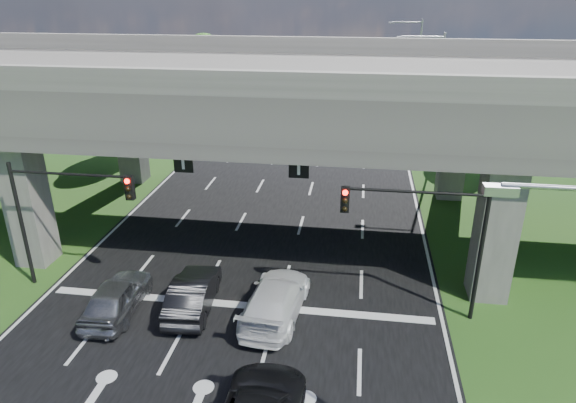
% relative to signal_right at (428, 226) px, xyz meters
% --- Properties ---
extents(ground, '(160.00, 160.00, 0.00)m').
position_rel_signal_right_xyz_m(ground, '(-7.82, -3.94, -4.19)').
color(ground, '#234D18').
rests_on(ground, ground).
extents(road, '(18.00, 120.00, 0.03)m').
position_rel_signal_right_xyz_m(road, '(-7.82, 6.06, -4.17)').
color(road, black).
rests_on(road, ground).
extents(overpass, '(80.00, 15.00, 10.00)m').
position_rel_signal_right_xyz_m(overpass, '(-7.82, 8.06, 3.73)').
color(overpass, '#34322F').
rests_on(overpass, ground).
extents(warehouse, '(20.00, 10.00, 4.00)m').
position_rel_signal_right_xyz_m(warehouse, '(-33.82, 31.06, -2.19)').
color(warehouse, '#9E9E99').
rests_on(warehouse, ground).
extents(signal_right, '(5.76, 0.54, 6.00)m').
position_rel_signal_right_xyz_m(signal_right, '(0.00, 0.00, 0.00)').
color(signal_right, black).
rests_on(signal_right, ground).
extents(signal_left, '(5.76, 0.54, 6.00)m').
position_rel_signal_right_xyz_m(signal_left, '(-15.65, 0.00, 0.00)').
color(signal_left, black).
rests_on(signal_left, ground).
extents(streetlight_far, '(3.38, 0.25, 10.00)m').
position_rel_signal_right_xyz_m(streetlight_far, '(2.27, 20.06, 1.66)').
color(streetlight_far, gray).
rests_on(streetlight_far, ground).
extents(streetlight_beyond, '(3.38, 0.25, 10.00)m').
position_rel_signal_right_xyz_m(streetlight_beyond, '(2.27, 36.06, 1.66)').
color(streetlight_beyond, gray).
rests_on(streetlight_beyond, ground).
extents(tree_left_near, '(4.50, 4.50, 7.80)m').
position_rel_signal_right_xyz_m(tree_left_near, '(-21.78, 22.06, 0.63)').
color(tree_left_near, black).
rests_on(tree_left_near, ground).
extents(tree_left_mid, '(3.91, 3.90, 6.76)m').
position_rel_signal_right_xyz_m(tree_left_mid, '(-24.78, 30.06, -0.01)').
color(tree_left_mid, black).
rests_on(tree_left_mid, ground).
extents(tree_left_far, '(4.80, 4.80, 8.32)m').
position_rel_signal_right_xyz_m(tree_left_far, '(-20.78, 38.06, 0.95)').
color(tree_left_far, black).
rests_on(tree_left_far, ground).
extents(tree_right_near, '(4.20, 4.20, 7.28)m').
position_rel_signal_right_xyz_m(tree_right_near, '(5.22, 24.06, 0.31)').
color(tree_right_near, black).
rests_on(tree_right_near, ground).
extents(tree_right_mid, '(3.91, 3.90, 6.76)m').
position_rel_signal_right_xyz_m(tree_right_mid, '(8.22, 32.06, -0.01)').
color(tree_right_mid, black).
rests_on(tree_right_mid, ground).
extents(tree_right_far, '(4.50, 4.50, 7.80)m').
position_rel_signal_right_xyz_m(tree_right_far, '(4.22, 40.06, 0.63)').
color(tree_right_far, black).
rests_on(tree_right_far, ground).
extents(car_silver, '(2.05, 4.65, 1.56)m').
position_rel_signal_right_xyz_m(car_silver, '(-12.75, -1.70, -3.38)').
color(car_silver, gray).
rests_on(car_silver, road).
extents(car_dark, '(1.98, 4.76, 1.53)m').
position_rel_signal_right_xyz_m(car_dark, '(-9.62, -0.94, -3.39)').
color(car_dark, black).
rests_on(car_dark, road).
extents(car_white, '(2.68, 5.60, 1.58)m').
position_rel_signal_right_xyz_m(car_white, '(-6.02, -0.94, -3.37)').
color(car_white, silver).
rests_on(car_white, road).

